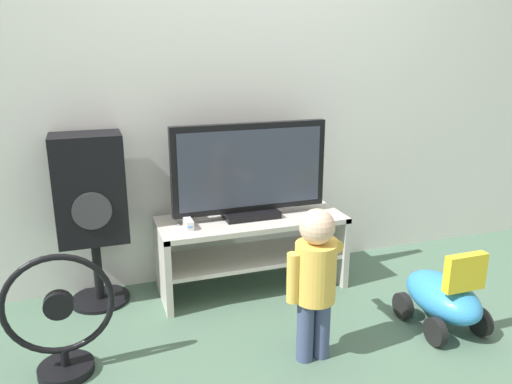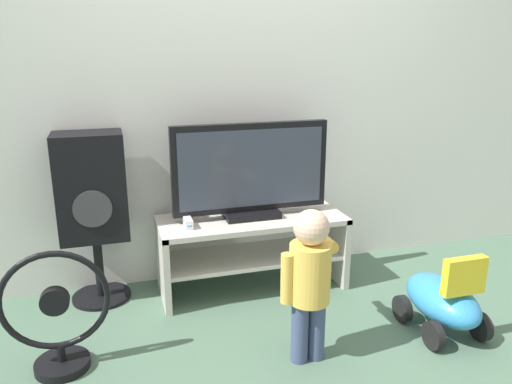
{
  "view_description": "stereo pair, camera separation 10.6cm",
  "coord_description": "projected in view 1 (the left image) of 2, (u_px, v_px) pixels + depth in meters",
  "views": [
    {
      "loc": [
        -0.88,
        -2.41,
        1.41
      ],
      "look_at": [
        0.0,
        0.13,
        0.63
      ],
      "focal_mm": 35.0,
      "sensor_mm": 36.0,
      "label": 1
    },
    {
      "loc": [
        -0.78,
        -2.45,
        1.41
      ],
      "look_at": [
        0.0,
        0.13,
        0.63
      ],
      "focal_mm": 35.0,
      "sensor_mm": 36.0,
      "label": 2
    }
  ],
  "objects": [
    {
      "name": "remote_primary",
      "position": [
        306.0,
        218.0,
        2.89
      ],
      "size": [
        0.09,
        0.13,
        0.03
      ],
      "color": "white",
      "rests_on": "tv_stand"
    },
    {
      "name": "speaker_tower",
      "position": [
        90.0,
        194.0,
        2.7
      ],
      "size": [
        0.37,
        0.33,
        0.97
      ],
      "color": "black",
      "rests_on": "ground_plane"
    },
    {
      "name": "tv_stand",
      "position": [
        251.0,
        241.0,
        2.97
      ],
      "size": [
        1.1,
        0.42,
        0.45
      ],
      "color": "beige",
      "rests_on": "ground_plane"
    },
    {
      "name": "television",
      "position": [
        250.0,
        172.0,
        2.87
      ],
      "size": [
        0.92,
        0.2,
        0.55
      ],
      "color": "black",
      "rests_on": "tv_stand"
    },
    {
      "name": "floor_fan",
      "position": [
        61.0,
        322.0,
        2.17
      ],
      "size": [
        0.47,
        0.25,
        0.58
      ],
      "color": "black",
      "rests_on": "ground_plane"
    },
    {
      "name": "wall_back",
      "position": [
        235.0,
        66.0,
        2.95
      ],
      "size": [
        10.0,
        0.06,
        2.6
      ],
      "color": "silver",
      "rests_on": "ground_plane"
    },
    {
      "name": "child",
      "position": [
        315.0,
        272.0,
        2.24
      ],
      "size": [
        0.28,
        0.43,
        0.74
      ],
      "color": "#3F4C72",
      "rests_on": "ground_plane"
    },
    {
      "name": "game_console",
      "position": [
        187.0,
        222.0,
        2.78
      ],
      "size": [
        0.04,
        0.18,
        0.05
      ],
      "color": "white",
      "rests_on": "tv_stand"
    },
    {
      "name": "ground_plane",
      "position": [
        263.0,
        302.0,
        2.86
      ],
      "size": [
        16.0,
        16.0,
        0.0
      ],
      "primitive_type": "plane",
      "color": "#4C6B56"
    },
    {
      "name": "ride_on_toy",
      "position": [
        444.0,
        296.0,
        2.57
      ],
      "size": [
        0.31,
        0.49,
        0.46
      ],
      "color": "#338CD1",
      "rests_on": "ground_plane"
    }
  ]
}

